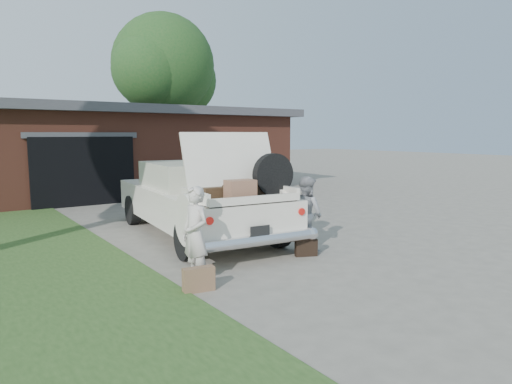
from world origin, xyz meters
TOP-DOWN VIEW (x-y plane):
  - ground at (0.00, 0.00)m, footprint 90.00×90.00m
  - house at (0.98, 11.47)m, footprint 12.80×7.80m
  - tree_right at (5.73, 17.74)m, footprint 6.61×5.75m
  - sedan at (-0.55, 2.09)m, footprint 2.79×5.95m
  - woman_left at (-2.16, -0.82)m, footprint 0.43×0.59m
  - woman_right at (0.50, -0.39)m, footprint 0.58×0.73m
  - suitcase_left at (-2.35, -1.27)m, footprint 0.48×0.22m
  - suitcase_right at (0.23, -0.71)m, footprint 0.44×0.29m

SIDE VIEW (x-z plane):
  - ground at x=0.00m, z-range 0.00..0.00m
  - suitcase_right at x=0.23m, z-range 0.00..0.32m
  - suitcase_left at x=-2.35m, z-range 0.00..0.36m
  - woman_right at x=0.50m, z-range 0.00..1.48m
  - woman_left at x=-2.16m, z-range 0.00..1.49m
  - sedan at x=-0.55m, z-range -0.32..2.01m
  - house at x=0.98m, z-range 0.02..3.32m
  - tree_right at x=5.73m, z-range 1.38..10.43m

